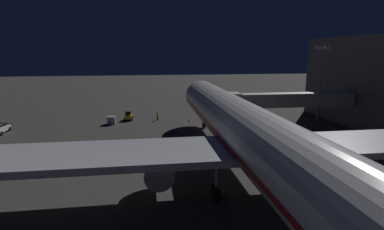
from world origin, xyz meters
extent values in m
plane|color=#383533|center=(0.00, 0.00, 0.00)|extent=(320.00, 320.00, 0.00)
cylinder|color=silver|center=(0.00, 11.18, 5.78)|extent=(6.18, 60.13, 6.18)
sphere|color=silver|center=(0.00, -18.88, 5.78)|extent=(6.06, 6.06, 6.06)
cube|color=maroon|center=(0.00, 11.18, 5.32)|extent=(6.24, 57.72, 0.50)
cube|color=black|center=(0.00, -17.03, 6.86)|extent=(3.40, 1.40, 0.90)
cube|color=#B7BABF|center=(0.00, 12.84, 4.70)|extent=(59.35, 8.20, 0.70)
cylinder|color=#B7BABF|center=(-9.82, 11.84, 2.73)|extent=(2.93, 5.13, 2.93)
cylinder|color=black|center=(-9.82, 9.28, 2.73)|extent=(2.49, 0.15, 2.49)
cylinder|color=#B7BABF|center=(9.82, 11.84, 2.73)|extent=(2.93, 5.13, 2.93)
cylinder|color=black|center=(9.82, 9.28, 2.73)|extent=(2.49, 0.15, 2.49)
cylinder|color=#B7BABF|center=(0.00, -15.38, 2.24)|extent=(0.28, 0.28, 2.09)
cylinder|color=black|center=(0.00, -15.38, 0.60)|extent=(0.45, 1.20, 1.20)
cylinder|color=#B7BABF|center=(-4.20, 13.84, 2.24)|extent=(0.28, 0.28, 2.09)
cylinder|color=black|center=(-4.20, 13.19, 0.60)|extent=(0.45, 1.20, 1.20)
cylinder|color=black|center=(-4.20, 14.49, 0.60)|extent=(0.45, 1.20, 1.20)
cylinder|color=#B7BABF|center=(4.20, 13.84, 2.24)|extent=(0.28, 0.28, 2.09)
cylinder|color=black|center=(4.20, 13.19, 0.60)|extent=(0.45, 1.20, 1.20)
cylinder|color=black|center=(4.20, 14.49, 0.60)|extent=(0.45, 1.20, 1.20)
cube|color=#9E9E99|center=(-15.86, -11.12, 5.78)|extent=(23.52, 2.60, 2.50)
cube|color=#9E9E99|center=(-4.10, -11.12, 5.78)|extent=(3.20, 3.40, 3.00)
cube|color=black|center=(-2.70, -11.12, 5.78)|extent=(0.70, 3.20, 2.70)
cylinder|color=#B7BABF|center=(-5.10, -11.12, 2.26)|extent=(0.56, 0.56, 4.53)
cylinder|color=black|center=(-5.70, -11.12, 0.30)|extent=(0.25, 0.60, 0.60)
cylinder|color=black|center=(-4.50, -11.12, 0.30)|extent=(0.25, 0.60, 0.60)
cylinder|color=#59595E|center=(-25.50, -18.54, 7.56)|extent=(0.40, 0.40, 15.12)
cube|color=#F9EFC6|center=(-26.40, -18.54, 15.37)|extent=(1.10, 0.50, 0.60)
cube|color=#F9EFC6|center=(-24.60, -18.54, 15.37)|extent=(1.10, 0.50, 0.60)
cube|color=silver|center=(37.26, -16.60, 0.70)|extent=(1.60, 4.83, 0.70)
cube|color=black|center=(37.26, -16.60, 1.95)|extent=(0.90, 8.36, 2.58)
cylinder|color=black|center=(36.40, -18.29, 0.35)|extent=(0.24, 0.70, 0.70)
cylinder|color=black|center=(38.12, -18.29, 0.35)|extent=(0.24, 0.70, 0.70)
cylinder|color=black|center=(36.40, -14.91, 0.35)|extent=(0.24, 0.70, 0.70)
cube|color=yellow|center=(14.94, -24.46, 0.80)|extent=(1.50, 2.36, 0.90)
cube|color=black|center=(14.94, -24.11, 1.60)|extent=(1.20, 0.20, 0.70)
cylinder|color=black|center=(14.13, -25.29, 0.35)|extent=(0.24, 0.70, 0.70)
cylinder|color=black|center=(15.75, -25.29, 0.35)|extent=(0.24, 0.70, 0.70)
cylinder|color=black|center=(14.13, -23.63, 0.35)|extent=(0.24, 0.70, 0.70)
cylinder|color=black|center=(15.75, -23.63, 0.35)|extent=(0.24, 0.70, 0.70)
cube|color=#B7BABF|center=(18.19, -21.29, 0.78)|extent=(1.58, 1.53, 1.56)
cylinder|color=black|center=(8.70, -23.66, 0.47)|extent=(0.28, 0.28, 0.93)
cylinder|color=yellow|center=(8.70, -23.66, 1.25)|extent=(0.40, 0.40, 0.64)
sphere|color=tan|center=(8.70, -23.66, 1.69)|extent=(0.24, 0.24, 0.24)
sphere|color=yellow|center=(8.70, -23.66, 1.74)|extent=(0.23, 0.23, 0.23)
cone|color=orange|center=(-2.20, -20.88, 0.28)|extent=(0.36, 0.36, 0.55)
cone|color=orange|center=(2.20, -20.88, 0.28)|extent=(0.36, 0.36, 0.55)
camera|label=1|loc=(10.71, 41.64, 14.32)|focal=28.64mm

